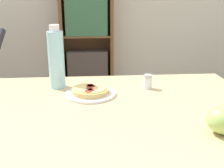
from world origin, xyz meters
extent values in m
cube|color=#D1B27F|center=(-0.07, 0.06, 0.74)|extent=(1.22, 0.93, 0.03)
cylinder|color=#D1B27F|center=(-0.62, 0.46, 0.36)|extent=(0.06, 0.06, 0.72)
cylinder|color=#D1B27F|center=(0.48, 0.46, 0.36)|extent=(0.06, 0.06, 0.72)
cylinder|color=white|center=(-0.14, 0.24, 0.76)|extent=(0.22, 0.22, 0.01)
cylinder|color=#DBB26B|center=(-0.14, 0.24, 0.78)|extent=(0.16, 0.16, 0.02)
cylinder|color=#EACC7A|center=(-0.14, 0.24, 0.79)|extent=(0.14, 0.14, 0.00)
cylinder|color=#A83328|center=(-0.14, 0.27, 0.79)|extent=(0.03, 0.03, 0.00)
cylinder|color=#A83328|center=(-0.14, 0.26, 0.79)|extent=(0.03, 0.03, 0.00)
cylinder|color=#A83328|center=(-0.15, 0.26, 0.79)|extent=(0.03, 0.03, 0.00)
cylinder|color=#A83328|center=(-0.15, 0.23, 0.79)|extent=(0.03, 0.03, 0.00)
cylinder|color=#A83328|center=(-0.14, 0.21, 0.79)|extent=(0.03, 0.03, 0.00)
cylinder|color=#A83328|center=(-0.15, 0.19, 0.79)|extent=(0.03, 0.03, 0.00)
cylinder|color=#A83328|center=(-0.15, 0.21, 0.79)|extent=(0.02, 0.02, 0.00)
sphere|color=#A8CC66|center=(0.24, -0.15, 0.80)|extent=(0.02, 0.02, 0.02)
sphere|color=#A8CC66|center=(0.26, -0.15, 0.80)|extent=(0.02, 0.02, 0.02)
sphere|color=#A8CC66|center=(0.24, -0.12, 0.81)|extent=(0.02, 0.02, 0.02)
sphere|color=#A8CC66|center=(0.28, -0.11, 0.82)|extent=(0.02, 0.02, 0.02)
cylinder|color=#A3DBEA|center=(-0.30, 0.36, 0.89)|extent=(0.07, 0.07, 0.26)
cylinder|color=white|center=(-0.30, 0.36, 1.03)|extent=(0.05, 0.05, 0.03)
cylinder|color=white|center=(0.12, 0.31, 0.79)|extent=(0.04, 0.04, 0.05)
cylinder|color=#B7B7BC|center=(0.12, 0.31, 0.82)|extent=(0.04, 0.04, 0.01)
cube|color=brown|center=(-0.47, 2.45, 0.69)|extent=(0.04, 0.30, 1.37)
cube|color=brown|center=(0.11, 2.45, 0.69)|extent=(0.04, 0.30, 1.37)
cube|color=brown|center=(-0.18, 2.59, 0.69)|extent=(0.61, 0.01, 1.37)
cube|color=brown|center=(-0.18, 2.45, 0.02)|extent=(0.54, 0.28, 0.02)
cube|color=#4C423D|center=(-0.18, 2.43, 0.27)|extent=(0.48, 0.21, 0.48)
cube|color=brown|center=(-0.18, 2.45, 0.69)|extent=(0.54, 0.28, 0.02)
cube|color=#3D704C|center=(-0.18, 2.43, 0.94)|extent=(0.48, 0.21, 0.48)
camera|label=1|loc=(-0.14, -0.90, 1.19)|focal=45.00mm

